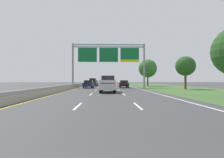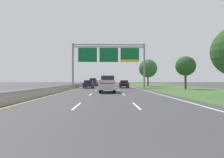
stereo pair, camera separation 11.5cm
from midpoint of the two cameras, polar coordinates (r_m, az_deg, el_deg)
name	(u,v)px [view 2 (the right image)]	position (r m, az deg, el deg)	size (l,w,h in m)	color
ground_plane	(107,88)	(35.63, -1.42, -2.94)	(220.00, 220.00, 0.00)	#3D3D3F
lane_striping	(107,88)	(35.17, -1.42, -2.97)	(11.96, 106.00, 0.01)	white
grass_verge_right	(177,88)	(38.26, 19.99, -2.73)	(14.00, 110.00, 0.02)	#3D602D
median_barrier_concrete	(74,86)	(36.22, -11.93, -2.33)	(0.60, 110.00, 0.85)	#99968E
overhead_sign_gantry	(109,57)	(36.96, -0.95, 7.18)	(15.06, 0.42, 9.14)	gray
pickup_truck_silver	(108,84)	(23.70, -1.25, -1.64)	(2.13, 5.45, 2.20)	#B2B5BA
car_grey_left_lane_sedan	(95,83)	(56.31, -5.30, -1.17)	(1.84, 4.41, 1.57)	slate
car_blue_centre_lane_sedan	(107,83)	(50.43, -1.65, -1.26)	(1.83, 4.40, 1.57)	navy
car_navy_left_lane_sedan	(89,84)	(37.07, -7.37, -1.58)	(1.91, 4.43, 1.57)	#161E47
car_darkgreen_left_lane_suv	(93,82)	(49.07, -5.94, -0.95)	(2.00, 4.74, 2.11)	#193D23
car_black_right_lane_sedan	(124,84)	(38.40, 3.86, -1.54)	(1.83, 4.40, 1.57)	black
roadside_tree_mid	(185,66)	(33.85, 22.49, 3.81)	(3.42, 3.42, 5.79)	#4C3823
roadside_tree_far	(148,68)	(46.63, 11.46, 3.34)	(4.65, 4.65, 6.95)	#4C3823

